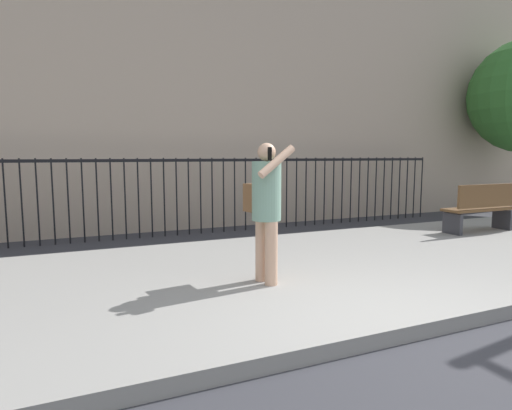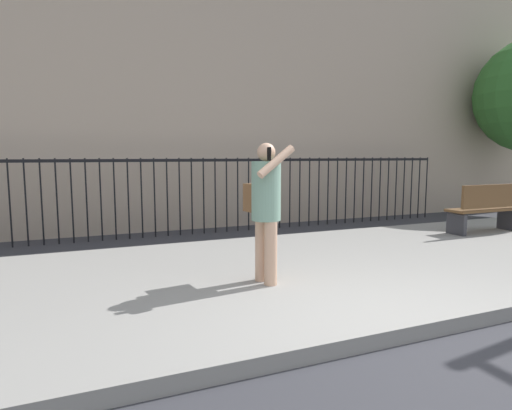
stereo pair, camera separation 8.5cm
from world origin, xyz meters
TOP-DOWN VIEW (x-y plane):
  - ground_plane at (0.00, 0.00)m, footprint 60.00×60.00m
  - sidewalk at (0.00, 2.20)m, footprint 28.00×4.40m
  - building_facade at (0.00, 8.50)m, footprint 28.00×4.00m
  - iron_fence at (0.00, 5.90)m, footprint 12.03×0.04m
  - pedestrian_on_phone at (-0.58, 1.73)m, footprint 0.49×0.69m
  - street_bench at (4.72, 3.03)m, footprint 1.60×0.45m

SIDE VIEW (x-z plane):
  - ground_plane at x=0.00m, z-range 0.00..0.00m
  - sidewalk at x=0.00m, z-range 0.00..0.15m
  - street_bench at x=4.72m, z-range 0.18..1.13m
  - iron_fence at x=0.00m, z-range 0.22..1.82m
  - pedestrian_on_phone at x=-0.58m, z-range 0.28..1.92m
  - building_facade at x=0.00m, z-range 0.00..10.15m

